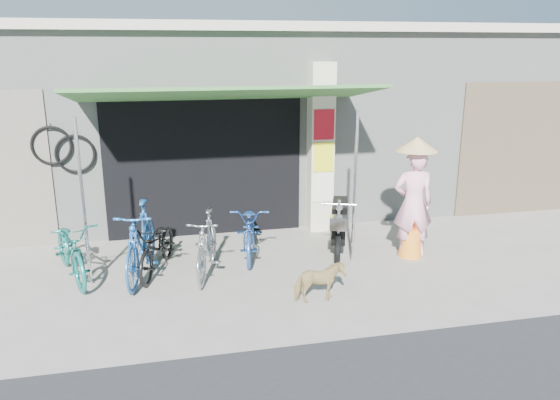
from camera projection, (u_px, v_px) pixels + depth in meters
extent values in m
plane|color=gray|center=(309.00, 287.00, 7.64)|extent=(80.00, 80.00, 0.00)
cube|color=gray|center=(249.00, 117.00, 11.97)|extent=(12.00, 5.00, 3.50)
cube|color=beige|center=(247.00, 30.00, 11.47)|extent=(12.30, 5.30, 0.16)
cube|color=black|center=(204.00, 166.00, 9.48)|extent=(3.40, 0.06, 2.50)
cube|color=black|center=(206.00, 204.00, 9.68)|extent=(3.06, 0.04, 1.10)
torus|color=black|center=(75.00, 154.00, 8.93)|extent=(0.65, 0.05, 0.65)
cylinder|color=silver|center=(73.00, 134.00, 8.86)|extent=(0.02, 0.02, 0.12)
torus|color=black|center=(52.00, 146.00, 8.82)|extent=(0.65, 0.05, 0.65)
cylinder|color=silver|center=(49.00, 126.00, 8.75)|extent=(0.02, 0.02, 0.12)
cube|color=beige|center=(320.00, 148.00, 9.72)|extent=(0.42, 0.42, 3.00)
cube|color=#B60D1B|center=(324.00, 125.00, 9.39)|extent=(0.36, 0.02, 0.52)
cube|color=yellow|center=(323.00, 157.00, 9.54)|extent=(0.36, 0.02, 0.52)
cube|color=silver|center=(323.00, 188.00, 9.70)|extent=(0.36, 0.02, 0.50)
cube|color=#30642D|center=(226.00, 94.00, 8.32)|extent=(4.60, 1.88, 0.35)
cylinder|color=silver|center=(83.00, 204.00, 7.41)|extent=(0.05, 0.05, 2.36)
cylinder|color=silver|center=(355.00, 189.00, 8.22)|extent=(0.05, 0.05, 2.36)
cube|color=brown|center=(520.00, 149.00, 10.76)|extent=(2.60, 0.06, 2.60)
imported|color=#176860|center=(71.00, 249.00, 7.81)|extent=(1.14, 1.83, 0.91)
imported|color=#225A9E|center=(141.00, 242.00, 7.83)|extent=(0.85, 1.87, 1.09)
imported|color=black|center=(158.00, 246.00, 8.04)|extent=(0.97, 1.64, 0.81)
imported|color=#ABAAAF|center=(207.00, 244.00, 7.94)|extent=(0.82, 1.62, 0.94)
imported|color=#1F468F|center=(251.00, 229.00, 8.69)|extent=(0.89, 1.76, 0.88)
imported|color=tan|center=(319.00, 282.00, 7.11)|extent=(0.68, 0.34, 0.56)
torus|color=black|center=(338.00, 251.00, 8.25)|extent=(0.26, 0.52, 0.52)
torus|color=black|center=(339.00, 225.00, 9.46)|extent=(0.26, 0.52, 0.52)
cube|color=black|center=(339.00, 233.00, 8.83)|extent=(0.51, 0.94, 0.10)
cube|color=black|center=(340.00, 214.00, 9.10)|extent=(0.42, 0.59, 0.33)
cube|color=black|center=(340.00, 203.00, 9.04)|extent=(0.40, 0.58, 0.09)
cube|color=black|center=(339.00, 226.00, 8.34)|extent=(0.23, 0.16, 0.55)
cylinder|color=silver|center=(339.00, 204.00, 8.08)|extent=(0.49, 0.20, 0.03)
cube|color=silver|center=(338.00, 223.00, 7.97)|extent=(0.30, 0.27, 0.19)
imported|color=#EA9EB7|center=(413.00, 204.00, 8.54)|extent=(0.69, 0.50, 1.75)
cone|color=orange|center=(410.00, 242.00, 8.72)|extent=(0.38, 0.38, 0.46)
cone|color=tan|center=(417.00, 144.00, 8.29)|extent=(0.64, 0.64, 0.22)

